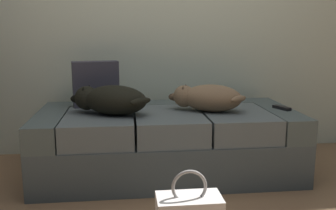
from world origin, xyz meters
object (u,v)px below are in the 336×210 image
dog_tan (207,98)px  tv_remote (282,108)px  couch (167,142)px  throw_pillow (96,84)px  dog_dark (110,100)px

dog_tan → tv_remote: size_ratio=3.64×
couch → throw_pillow: 0.70m
couch → throw_pillow: (-0.52, 0.23, 0.41)m
dog_dark → dog_tan: dog_dark is taller
couch → tv_remote: tv_remote is taller
dog_dark → throw_pillow: throw_pillow is taller
couch → tv_remote: size_ratio=12.29×
dog_dark → dog_tan: 0.68m
tv_remote → couch: bearing=154.2°
dog_dark → throw_pillow: size_ratio=1.69×
dog_tan → throw_pillow: (-0.80, 0.29, 0.07)m
throw_pillow → couch: bearing=-24.1°
throw_pillow → dog_dark: bearing=-69.9°
throw_pillow → tv_remote: bearing=-11.9°
couch → throw_pillow: throw_pillow is taller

